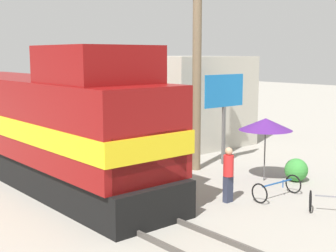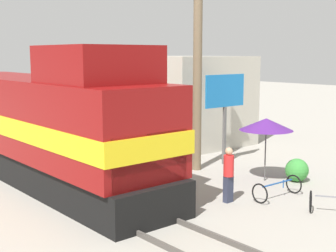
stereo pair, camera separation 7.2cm
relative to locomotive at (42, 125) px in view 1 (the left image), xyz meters
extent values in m
plane|color=gray|center=(0.00, -3.92, -2.14)|extent=(120.00, 120.00, 0.00)
cube|color=#4C4742|center=(-0.72, -3.92, -2.07)|extent=(0.08, 40.21, 0.15)
cube|color=#4C4742|center=(0.72, -3.92, -2.07)|extent=(0.08, 40.21, 0.15)
cube|color=black|center=(0.00, 0.45, -1.57)|extent=(2.86, 14.96, 1.15)
cube|color=maroon|center=(0.00, 0.45, 0.39)|extent=(3.11, 14.36, 2.78)
cube|color=yellow|center=(0.00, 0.45, 0.12)|extent=(3.15, 14.51, 0.70)
cube|color=yellow|center=(0.00, -5.68, -0.23)|extent=(2.65, 2.09, 1.53)
cube|color=maroon|center=(0.00, -4.03, 2.37)|extent=(2.93, 3.29, 1.16)
cylinder|color=#726047|center=(5.57, -2.75, 2.07)|extent=(0.37, 0.37, 8.42)
cylinder|color=#4C4C4C|center=(6.34, -5.73, -0.99)|extent=(0.05, 0.05, 2.31)
cone|color=#4C1E72|center=(6.34, -5.73, 0.06)|extent=(2.03, 2.03, 0.46)
cube|color=#595959|center=(7.19, -2.81, -0.87)|extent=(0.12, 0.12, 2.55)
cube|color=#1972BF|center=(7.19, -2.81, 1.11)|extent=(2.35, 0.08, 1.41)
sphere|color=#388C38|center=(7.18, -6.60, -1.70)|extent=(0.89, 0.89, 0.89)
cube|color=#2D3347|center=(3.29, -6.62, -1.70)|extent=(0.30, 0.20, 0.88)
cylinder|color=red|center=(3.29, -6.62, -0.91)|extent=(0.34, 0.34, 0.70)
sphere|color=tan|center=(3.29, -6.62, -0.44)|extent=(0.26, 0.26, 0.26)
torus|color=black|center=(5.77, -7.44, -1.81)|extent=(0.07, 0.67, 0.67)
torus|color=black|center=(3.98, -7.38, -1.81)|extent=(0.07, 0.67, 0.67)
cube|color=#194C99|center=(4.87, -7.41, -1.62)|extent=(1.52, 0.09, 0.04)
cylinder|color=#194C99|center=(5.19, -7.42, -1.70)|extent=(0.04, 0.04, 0.28)
torus|color=black|center=(4.50, -8.93, -1.81)|extent=(0.58, 0.43, 0.67)
cube|color=#B7B2A3|center=(9.24, 2.05, 0.22)|extent=(5.58, 5.78, 4.73)
camera|label=1|loc=(-7.89, -16.61, 2.67)|focal=50.00mm
camera|label=2|loc=(-7.83, -16.65, 2.67)|focal=50.00mm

